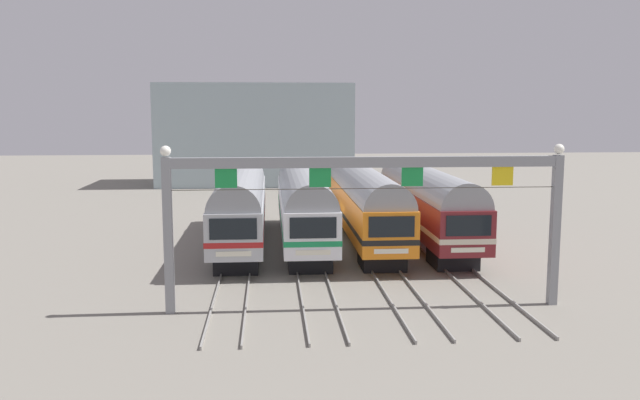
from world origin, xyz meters
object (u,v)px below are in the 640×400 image
commuter_train_stainless (241,202)px  commuter_train_maroon (426,200)px  catenary_gantry (366,190)px  commuter_train_orange (365,201)px  commuter_train_white (303,202)px

commuter_train_stainless → commuter_train_maroon: bearing=0.0°
commuter_train_maroon → catenary_gantry: bearing=-113.2°
commuter_train_maroon → commuter_train_orange: bearing=-179.9°
commuter_train_stainless → catenary_gantry: (5.78, -13.50, 2.40)m
commuter_train_maroon → commuter_train_stainless: bearing=180.0°
commuter_train_white → catenary_gantry: catenary_gantry is taller
commuter_train_stainless → commuter_train_white: (3.85, 0.00, 0.00)m
commuter_train_orange → commuter_train_maroon: size_ratio=1.00×
commuter_train_stainless → commuter_train_white: bearing=0.0°
commuter_train_stainless → catenary_gantry: catenary_gantry is taller
commuter_train_orange → commuter_train_stainless: bearing=180.0°
commuter_train_white → commuter_train_maroon: 7.71m
commuter_train_white → commuter_train_orange: 3.85m
commuter_train_stainless → commuter_train_white: 3.85m
commuter_train_stainless → commuter_train_orange: size_ratio=1.00×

